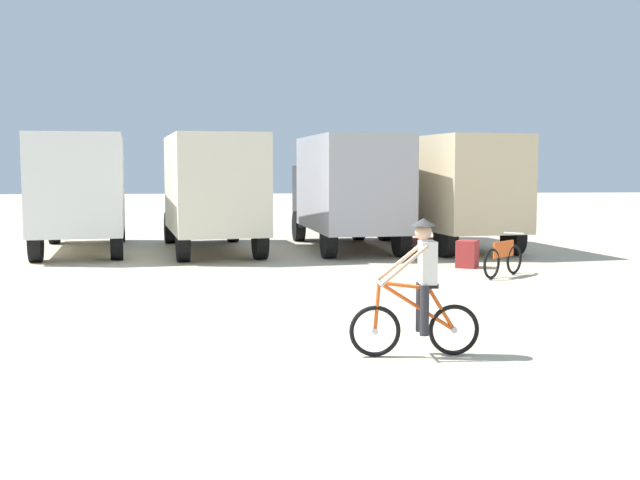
# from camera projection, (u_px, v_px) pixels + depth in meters

# --- Properties ---
(ground_plane) EXTENTS (120.00, 120.00, 0.00)m
(ground_plane) POSITION_uv_depth(u_px,v_px,m) (314.00, 349.00, 10.72)
(ground_plane) COLOR beige
(box_truck_white_box) EXTENTS (3.32, 7.02, 3.35)m
(box_truck_white_box) POSITION_uv_depth(u_px,v_px,m) (81.00, 187.00, 22.61)
(box_truck_white_box) COLOR white
(box_truck_white_box) RESTS_ON ground
(box_truck_cream_rv) EXTENTS (3.45, 7.05, 3.35)m
(box_truck_cream_rv) POSITION_uv_depth(u_px,v_px,m) (211.00, 187.00, 22.69)
(box_truck_cream_rv) COLOR beige
(box_truck_cream_rv) RESTS_ON ground
(box_truck_grey_hauler) EXTENTS (3.05, 6.96, 3.35)m
(box_truck_grey_hauler) POSITION_uv_depth(u_px,v_px,m) (347.00, 187.00, 23.37)
(box_truck_grey_hauler) COLOR #9E9EA3
(box_truck_grey_hauler) RESTS_ON ground
(box_truck_tan_camper) EXTENTS (3.45, 7.05, 3.35)m
(box_truck_tan_camper) POSITION_uv_depth(u_px,v_px,m) (447.00, 186.00, 23.65)
(box_truck_tan_camper) COLOR #CCB78E
(box_truck_tan_camper) RESTS_ON ground
(cyclist_orange_shirt) EXTENTS (1.73, 0.52, 1.82)m
(cyclist_orange_shirt) POSITION_uv_depth(u_px,v_px,m) (419.00, 292.00, 10.23)
(cyclist_orange_shirt) COLOR black
(cyclist_orange_shirt) RESTS_ON ground
(bicycle_spare) EXTENTS (1.29, 1.25, 0.97)m
(bicycle_spare) POSITION_uv_depth(u_px,v_px,m) (503.00, 259.00, 17.67)
(bicycle_spare) COLOR black
(bicycle_spare) RESTS_ON ground
(supply_crate) EXTENTS (0.66, 0.67, 0.67)m
(supply_crate) POSITION_uv_depth(u_px,v_px,m) (467.00, 254.00, 19.23)
(supply_crate) COLOR #9E2D2D
(supply_crate) RESTS_ON ground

